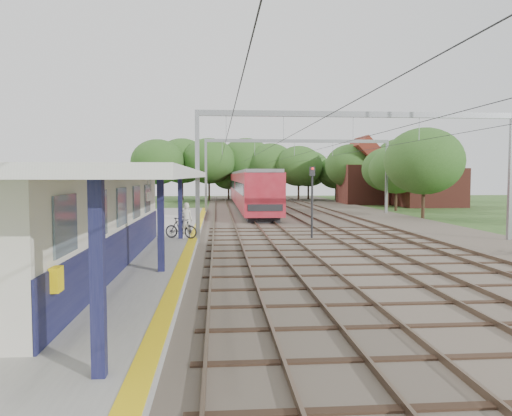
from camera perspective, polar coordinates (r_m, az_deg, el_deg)
name	(u,v)px	position (r m, az deg, el deg)	size (l,w,h in m)	color
ground	(390,332)	(12.29, 15.09, -13.48)	(160.00, 160.00, 0.00)	#2D4C1E
ballast_bed	(313,219)	(41.98, 6.52, -1.20)	(18.00, 90.00, 0.10)	#473D33
platform	(147,245)	(25.53, -12.37, -4.12)	(5.00, 52.00, 0.35)	gray
yellow_stripe	(192,241)	(25.30, -7.31, -3.72)	(0.45, 52.00, 0.01)	yellow
station_building	(79,220)	(18.77, -19.56, -1.29)	(3.41, 18.00, 3.40)	beige
canopy	(104,175)	(17.47, -17.01, 3.66)	(6.40, 20.00, 3.44)	#12133A
rail_tracks	(283,217)	(41.57, 3.13, -1.06)	(11.80, 88.00, 0.15)	brown
catenary_system	(317,150)	(37.13, 7.04, 6.60)	(17.22, 88.00, 7.00)	gray
tree_band	(274,166)	(68.64, 2.09, 4.77)	(31.72, 30.88, 8.82)	#382619
house_near	(429,181)	(62.29, 19.20, 2.91)	(7.00, 6.12, 7.89)	brown
house_far	(372,179)	(66.15, 13.14, 3.26)	(8.00, 6.12, 8.66)	brown
person	(186,220)	(26.21, -7.98, -1.42)	(0.69, 0.45, 1.88)	silver
bicycle	(181,228)	(26.27, -8.57, -2.29)	(0.51, 1.79, 1.07)	black
train	(249,188)	(55.24, -0.85, 2.26)	(3.07, 38.24, 4.02)	black
signal_post	(312,195)	(28.24, 6.43, 1.51)	(0.31, 0.28, 4.12)	black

